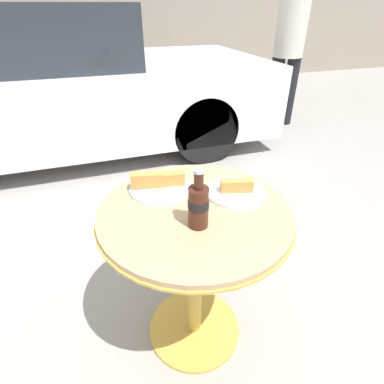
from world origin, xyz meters
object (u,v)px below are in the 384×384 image
Objects in this scene: bistro_table at (195,246)px; pedestrian at (289,44)px; lunch_plate_near at (159,184)px; lunch_plate_far at (236,190)px; cola_bottle_left at (198,205)px; parked_car at (47,87)px.

bistro_table is 3.25m from pedestrian.
lunch_plate_far is (0.28, -0.13, -0.01)m from lunch_plate_near.
cola_bottle_left is (-0.02, -0.09, 0.26)m from bistro_table.
cola_bottle_left is at bearing -74.87° from lunch_plate_near.
parked_car is at bearing 178.63° from pedestrian.
parked_car reaches higher than bistro_table.
lunch_plate_far is at bearing 14.74° from bistro_table.
lunch_plate_near is (-0.09, 0.17, 0.20)m from bistro_table.
pedestrian reaches higher than lunch_plate_near.
cola_bottle_left is at bearing -145.45° from lunch_plate_far.
bistro_table is 3.42× the size of cola_bottle_left.
lunch_plate_far is (0.18, 0.05, 0.19)m from bistro_table.
lunch_plate_far is at bearing -126.64° from pedestrian.
bistro_table is 0.28m from lunch_plate_near.
bistro_table is at bearing 77.57° from cola_bottle_left.
lunch_plate_far reaches higher than bistro_table.
lunch_plate_far is at bearing -70.75° from parked_car.
pedestrian is (2.02, 2.51, 0.42)m from bistro_table.
bistro_table is at bearing -74.83° from parked_car.
lunch_plate_near is at bearing 105.13° from cola_bottle_left.
parked_car is (-0.68, 2.67, -0.16)m from cola_bottle_left.
cola_bottle_left reaches higher than lunch_plate_far.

